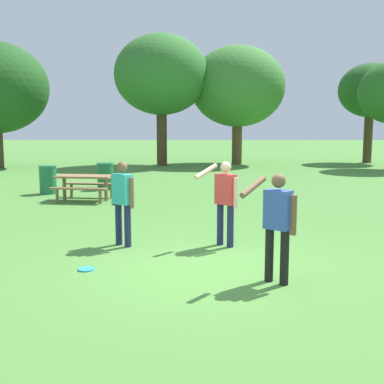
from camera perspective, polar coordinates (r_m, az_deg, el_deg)
ground_plane at (r=8.10m, az=1.91°, el=-8.96°), size 120.00×120.00×0.00m
person_thrower at (r=7.31m, az=9.87°, el=-3.19°), size 0.84×0.50×1.64m
person_catcher at (r=9.50m, az=-8.06°, el=-0.67°), size 0.49×0.42×1.64m
person_bystander at (r=9.41m, az=3.86°, el=-0.58°), size 0.84×0.48×1.64m
frisbee at (r=8.24m, az=-12.19°, el=-8.76°), size 0.26×0.26×0.03m
picnic_table_near at (r=15.40m, az=-12.33°, el=1.13°), size 1.84×1.59×0.77m
trash_can_beside_table at (r=17.76m, az=-10.04°, el=1.84°), size 0.59×0.59×0.96m
trash_can_further_along at (r=17.15m, az=-16.38°, el=1.41°), size 0.59×0.59×0.96m
tree_broad_center at (r=27.52m, az=-3.59°, el=13.39°), size 5.13×5.13×7.15m
tree_far_right at (r=28.43m, az=5.32°, el=12.07°), size 5.34×5.34×6.67m
tree_back_left at (r=31.07m, az=19.99°, el=10.96°), size 3.68×3.68×5.81m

